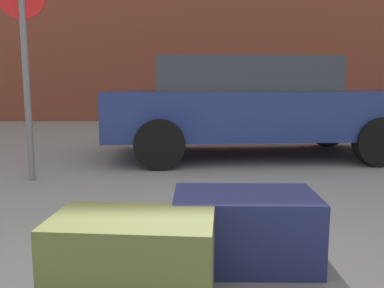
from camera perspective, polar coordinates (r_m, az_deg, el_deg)
duffel_bag_olive_rear_left at (r=1.45m, az=-8.30°, el=-15.61°), size 0.57×0.37×0.30m
duffel_bag_navy_front_left at (r=1.72m, az=7.40°, el=-11.65°), size 0.58×0.35×0.30m
parked_car at (r=6.03m, az=8.48°, el=5.47°), size 4.41×2.15×1.42m
bollard_kerb_near at (r=9.71m, az=14.79°, el=3.60°), size 0.25×0.25×0.56m
bollard_kerb_mid at (r=10.18m, az=22.73°, el=3.44°), size 0.25×0.25×0.56m
no_parking_sign at (r=4.80m, az=-22.38°, el=11.70°), size 0.50×0.08×2.24m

